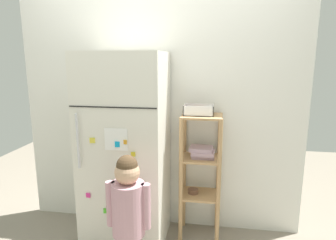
% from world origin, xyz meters
% --- Properties ---
extents(kitchen_wall_back, '(2.65, 0.03, 2.17)m').
position_xyz_m(kitchen_wall_back, '(0.00, 0.35, 1.09)').
color(kitchen_wall_back, silver).
rests_on(kitchen_wall_back, ground).
extents(refrigerator, '(0.69, 0.63, 1.67)m').
position_xyz_m(refrigerator, '(-0.24, 0.02, 0.84)').
color(refrigerator, silver).
rests_on(refrigerator, ground).
extents(child_standing, '(0.32, 0.23, 0.98)m').
position_xyz_m(child_standing, '(-0.06, -0.52, 0.60)').
color(child_standing, brown).
rests_on(child_standing, ground).
extents(pantry_shelf_unit, '(0.36, 0.30, 1.14)m').
position_xyz_m(pantry_shelf_unit, '(0.40, 0.17, 0.68)').
color(pantry_shelf_unit, tan).
rests_on(pantry_shelf_unit, ground).
extents(fruit_bin, '(0.25, 0.17, 0.09)m').
position_xyz_m(fruit_bin, '(0.37, 0.17, 1.17)').
color(fruit_bin, white).
rests_on(fruit_bin, pantry_shelf_unit).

